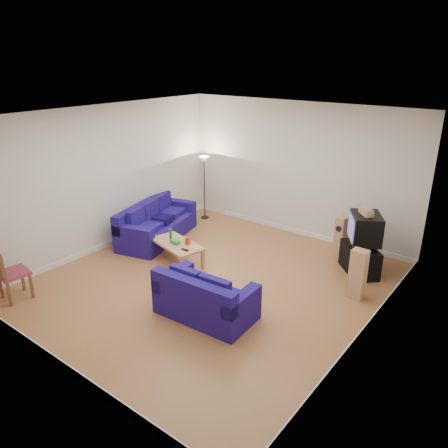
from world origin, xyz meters
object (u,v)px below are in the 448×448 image
Objects in this scene: tv_stand at (360,259)px; sofa_three_seat at (155,226)px; sofa_loveseat at (204,301)px; television at (365,228)px; coffee_table at (177,245)px.

sofa_three_seat is at bearing -117.97° from tv_stand.
sofa_loveseat is at bearing -68.34° from tv_stand.
sofa_three_seat is 4.75m from tv_stand.
television is (1.47, 3.22, 0.65)m from sofa_loveseat.
sofa_three_seat reaches higher than sofa_loveseat.
coffee_table is 1.48× the size of television.
coffee_table is at bearing 49.31° from sofa_three_seat.
sofa_three_seat reaches higher than tv_stand.
sofa_three_seat is 2.66× the size of television.
sofa_loveseat is 1.84× the size of television.
sofa_loveseat is 1.80× the size of tv_stand.
television is (3.27, 1.97, 0.56)m from coffee_table.
sofa_three_seat reaches higher than coffee_table.
tv_stand is (4.57, 1.29, -0.04)m from sofa_three_seat.
sofa_loveseat is at bearing 44.01° from sofa_three_seat.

